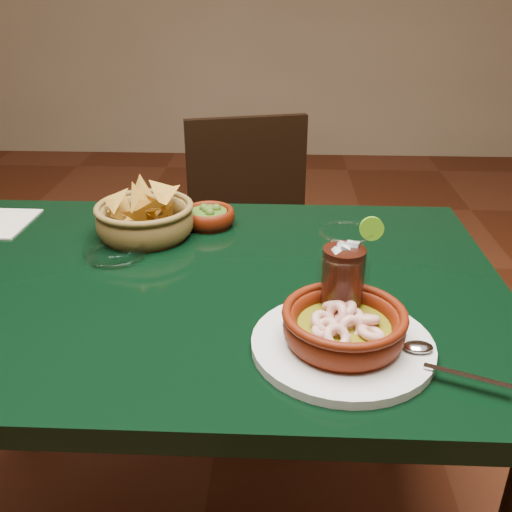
{
  "coord_description": "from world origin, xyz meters",
  "views": [
    {
      "loc": [
        0.18,
        -0.93,
        1.26
      ],
      "look_at": [
        0.14,
        -0.02,
        0.81
      ],
      "focal_mm": 40.0,
      "sensor_mm": 36.0,
      "label": 1
    }
  ],
  "objects_px": {
    "chip_basket": "(145,218)",
    "cola_drink": "(342,281)",
    "shrimp_plate": "(344,331)",
    "dining_chair": "(255,249)",
    "dining_table": "(185,323)"
  },
  "relations": [
    {
      "from": "chip_basket",
      "to": "cola_drink",
      "type": "relative_size",
      "value": 1.28
    },
    {
      "from": "dining_chair",
      "to": "chip_basket",
      "type": "distance_m",
      "value": 0.63
    },
    {
      "from": "dining_chair",
      "to": "chip_basket",
      "type": "relative_size",
      "value": 3.59
    },
    {
      "from": "chip_basket",
      "to": "cola_drink",
      "type": "height_order",
      "value": "cola_drink"
    },
    {
      "from": "dining_chair",
      "to": "chip_basket",
      "type": "xyz_separation_m",
      "value": [
        -0.21,
        -0.51,
        0.31
      ]
    },
    {
      "from": "shrimp_plate",
      "to": "dining_chair",
      "type": "bearing_deg",
      "value": 100.9
    },
    {
      "from": "dining_table",
      "to": "shrimp_plate",
      "type": "distance_m",
      "value": 0.38
    },
    {
      "from": "dining_chair",
      "to": "chip_basket",
      "type": "bearing_deg",
      "value": -112.94
    },
    {
      "from": "chip_basket",
      "to": "cola_drink",
      "type": "xyz_separation_m",
      "value": [
        0.39,
        -0.35,
        0.04
      ]
    },
    {
      "from": "dining_table",
      "to": "shrimp_plate",
      "type": "bearing_deg",
      "value": -37.37
    },
    {
      "from": "dining_table",
      "to": "shrimp_plate",
      "type": "xyz_separation_m",
      "value": [
        0.28,
        -0.21,
        0.13
      ]
    },
    {
      "from": "shrimp_plate",
      "to": "chip_basket",
      "type": "xyz_separation_m",
      "value": [
        -0.39,
        0.41,
        0.01
      ]
    },
    {
      "from": "dining_table",
      "to": "cola_drink",
      "type": "relative_size",
      "value": 6.29
    },
    {
      "from": "shrimp_plate",
      "to": "chip_basket",
      "type": "height_order",
      "value": "chip_basket"
    },
    {
      "from": "cola_drink",
      "to": "dining_table",
      "type": "bearing_deg",
      "value": 151.89
    }
  ]
}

